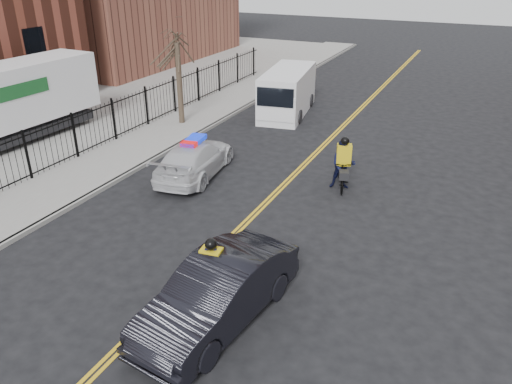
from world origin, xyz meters
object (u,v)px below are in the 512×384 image
object	(u,v)px
dark_sedan	(218,293)
cyclist_far	(343,168)
cargo_van	(287,93)
police_cruiser	(195,159)
cyclist_near	(213,283)

from	to	relation	value
dark_sedan	cyclist_far	size ratio (longest dim) A/B	2.33
cyclist_far	cargo_van	bearing A→B (deg)	105.38
police_cruiser	cargo_van	xyz separation A→B (m)	(0.11, 9.39, 0.47)
cargo_van	cyclist_far	bearing A→B (deg)	-64.88
cargo_van	cyclist_far	world-z (taller)	cargo_van
police_cruiser	cargo_van	distance (m)	9.40
police_cruiser	dark_sedan	distance (m)	8.93
police_cruiser	cyclist_near	xyz separation A→B (m)	(4.75, -6.87, -0.02)
police_cruiser	dark_sedan	bearing A→B (deg)	116.79
police_cruiser	cyclist_far	bearing A→B (deg)	-175.50
police_cruiser	dark_sedan	size ratio (longest dim) A/B	1.02
cargo_van	police_cruiser	bearing A→B (deg)	-100.01
dark_sedan	cyclist_far	xyz separation A→B (m)	(0.50, 8.60, 0.00)
cyclist_near	police_cruiser	bearing A→B (deg)	117.45
dark_sedan	cargo_van	bearing A→B (deg)	114.48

